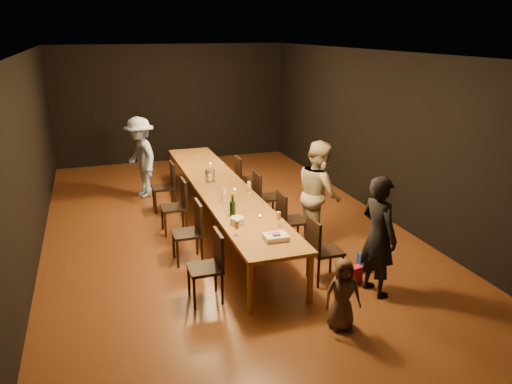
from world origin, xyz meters
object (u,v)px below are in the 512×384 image
object	(u,v)px
chair_right_3	(247,179)
man_blue	(141,157)
chair_left_0	(205,267)
birthday_cake	(276,237)
champagne_bottle	(233,205)
chair_right_2	(267,197)
chair_left_1	(187,233)
plate_stack	(237,221)
chair_right_0	(325,250)
chair_right_1	(292,220)
woman_birthday	(378,236)
ice_bucket	(210,175)
woman_tan	(319,194)
child	(343,294)
table	(221,189)
chair_left_3	(163,187)
chair_left_2	(174,207)

from	to	relation	value
chair_right_3	man_blue	xyz separation A→B (m)	(-2.00, 0.97, 0.37)
chair_left_0	birthday_cake	xyz separation A→B (m)	(0.94, -0.07, 0.32)
champagne_bottle	chair_right_2	bearing A→B (deg)	54.63
chair_left_1	plate_stack	size ratio (longest dim) A/B	4.86
chair_left_0	champagne_bottle	xyz separation A→B (m)	(0.63, 0.89, 0.47)
chair_right_0	chair_right_1	bearing A→B (deg)	180.00
chair_right_1	chair_right_3	size ratio (longest dim) A/B	1.00
man_blue	woman_birthday	bearing A→B (deg)	9.69
woman_birthday	chair_right_2	bearing A→B (deg)	-1.26
woman_birthday	birthday_cake	bearing A→B (deg)	59.60
chair_right_0	ice_bucket	bearing A→B (deg)	-161.35
woman_birthday	ice_bucket	world-z (taller)	woman_birthday
chair_left_0	woman_tan	size ratio (longest dim) A/B	0.54
child	woman_birthday	bearing A→B (deg)	46.95
chair_left_0	woman_birthday	xyz separation A→B (m)	(2.19, -0.51, 0.35)
table	chair_right_3	distance (m)	1.49
woman_tan	child	world-z (taller)	woman_tan
table	champagne_bottle	distance (m)	1.54
table	ice_bucket	size ratio (longest dim) A/B	29.31
woman_tan	ice_bucket	xyz separation A→B (m)	(-1.40, 1.62, -0.01)
woman_birthday	chair_right_3	bearing A→B (deg)	-4.02
plate_stack	ice_bucket	size ratio (longest dim) A/B	0.94
chair_left_0	chair_left_1	size ratio (longest dim) A/B	1.00
chair_left_1	chair_right_1	bearing A→B (deg)	-90.00
chair_left_0	woman_birthday	distance (m)	2.28
man_blue	plate_stack	xyz separation A→B (m)	(0.91, -3.97, -0.03)
chair_right_2	woman_tan	size ratio (longest dim) A/B	0.54
chair_right_3	birthday_cake	bearing A→B (deg)	-11.70
chair_right_3	chair_left_0	size ratio (longest dim) A/B	1.00
chair_left_1	child	size ratio (longest dim) A/B	1.06
chair_left_3	man_blue	size ratio (longest dim) A/B	0.56
table	chair_left_3	size ratio (longest dim) A/B	6.45
birthday_cake	woman_tan	bearing A→B (deg)	47.56
chair_right_2	chair_left_0	size ratio (longest dim) A/B	1.00
chair_left_0	plate_stack	bearing A→B (deg)	-45.58
chair_right_3	chair_left_3	bearing A→B (deg)	-90.00
table	man_blue	bearing A→B (deg)	117.96
chair_right_3	ice_bucket	xyz separation A→B (m)	(-0.95, -0.79, 0.39)
man_blue	child	size ratio (longest dim) A/B	1.90
chair_right_0	chair_left_0	size ratio (longest dim) A/B	1.00
chair_right_2	child	xyz separation A→B (m)	(-0.32, -3.52, -0.03)
chair_right_2	chair_left_0	world-z (taller)	same
chair_left_0	child	size ratio (longest dim) A/B	1.06
woman_birthday	ice_bucket	size ratio (longest dim) A/B	7.92
woman_birthday	man_blue	xyz separation A→B (m)	(-2.49, 5.08, 0.03)
woman_birthday	child	distance (m)	1.08
chair_left_2	woman_tan	size ratio (longest dim) A/B	0.54
birthday_cake	man_blue	bearing A→B (deg)	106.27
woman_birthday	child	world-z (taller)	woman_birthday
birthday_cake	woman_birthday	bearing A→B (deg)	-18.27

